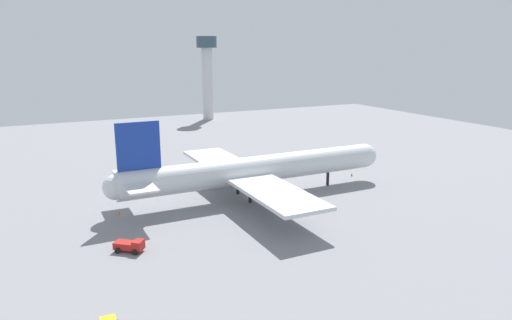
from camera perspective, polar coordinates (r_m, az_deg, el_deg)
ground_plane at (r=101.75m, az=0.00°, el=-4.52°), size 259.78×259.78×0.00m
cargo_airplane at (r=99.84m, az=-0.22°, el=-1.24°), size 64.94×53.35×18.33m
cargo_loader at (r=77.58m, az=-15.38°, el=-10.18°), size 4.91×4.51×2.00m
safety_cone_nose at (r=119.87m, az=11.79°, el=-1.78°), size 0.58×0.58×0.83m
safety_cone_tail at (r=94.69m, az=-16.63°, el=-6.26°), size 0.58×0.58×0.83m
control_tower at (r=211.26m, az=-6.08°, el=11.14°), size 9.02×9.02×37.01m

